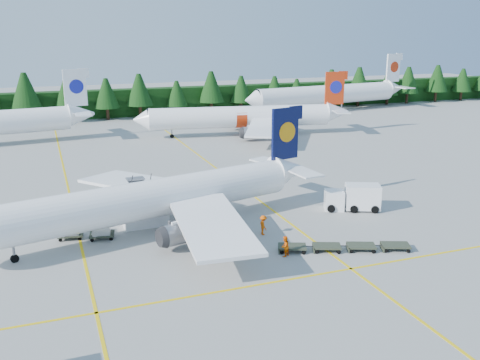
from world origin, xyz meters
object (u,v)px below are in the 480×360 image
object	(u,v)px
airliner_red	(237,117)
service_truck	(352,197)
airliner_navy	(138,202)
airstairs	(145,216)

from	to	relation	value
airliner_red	service_truck	distance (m)	44.14
airliner_navy	airstairs	size ratio (longest dim) A/B	6.06
service_truck	airstairs	bearing A→B (deg)	-165.15
airliner_red	service_truck	world-z (taller)	airliner_red
airliner_red	airstairs	xyz separation A→B (m)	(-24.67, -40.65, -2.56)
airliner_red	service_truck	size ratio (longest dim) A/B	6.32
service_truck	airliner_navy	bearing A→B (deg)	-158.19
airstairs	service_truck	size ratio (longest dim) A/B	0.97
airliner_red	airstairs	size ratio (longest dim) A/B	6.52
airliner_navy	airliner_red	distance (m)	50.33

